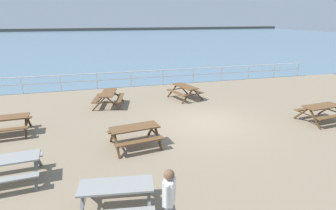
# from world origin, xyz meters

# --- Properties ---
(ground_plane) EXTENTS (30.00, 24.00, 0.20)m
(ground_plane) POSITION_xyz_m (0.00, 0.00, -0.10)
(ground_plane) COLOR gray
(sea_band) EXTENTS (142.00, 90.00, 0.01)m
(sea_band) POSITION_xyz_m (0.00, 52.75, 0.00)
(sea_band) COLOR slate
(sea_band) RESTS_ON ground
(distant_shoreline) EXTENTS (142.00, 6.00, 1.80)m
(distant_shoreline) POSITION_xyz_m (0.00, 95.75, 0.00)
(distant_shoreline) COLOR #4C4C47
(distant_shoreline) RESTS_ON ground
(seaward_railing) EXTENTS (23.07, 0.07, 1.08)m
(seaward_railing) POSITION_xyz_m (-0.00, 7.75, 0.76)
(seaward_railing) COLOR white
(seaward_railing) RESTS_ON ground
(picnic_table_near_left) EXTENTS (1.86, 2.08, 0.80)m
(picnic_table_near_left) POSITION_xyz_m (-4.09, 3.78, 0.58)
(picnic_table_near_left) COLOR brown
(picnic_table_near_left) RESTS_ON ground
(picnic_table_near_right) EXTENTS (1.94, 1.70, 0.80)m
(picnic_table_near_right) POSITION_xyz_m (5.25, -1.21, 0.58)
(picnic_table_near_right) COLOR brown
(picnic_table_near_right) RESTS_ON ground
(picnic_table_mid_centre) EXTENTS (1.94, 2.15, 0.80)m
(picnic_table_mid_centre) POSITION_xyz_m (0.39, 4.03, 0.58)
(picnic_table_mid_centre) COLOR brown
(picnic_table_mid_centre) RESTS_ON ground
(picnic_table_far_left) EXTENTS (1.90, 1.65, 0.80)m
(picnic_table_far_left) POSITION_xyz_m (-7.40, -2.82, 0.58)
(picnic_table_far_left) COLOR gray
(picnic_table_far_left) RESTS_ON ground
(picnic_table_far_right) EXTENTS (1.90, 1.65, 0.80)m
(picnic_table_far_right) POSITION_xyz_m (-8.40, 0.98, 0.58)
(picnic_table_far_right) COLOR brown
(picnic_table_far_right) RESTS_ON ground
(picnic_table_seaward) EXTENTS (2.00, 1.76, 0.80)m
(picnic_table_seaward) POSITION_xyz_m (-4.44, -4.96, 0.58)
(picnic_table_seaward) COLOR gray
(picnic_table_seaward) RESTS_ON ground
(picnic_table_corner) EXTENTS (1.99, 1.75, 0.80)m
(picnic_table_corner) POSITION_xyz_m (-3.45, -1.44, 0.58)
(picnic_table_corner) COLOR brown
(picnic_table_corner) RESTS_ON ground
(visitor) EXTENTS (0.36, 0.47, 1.66)m
(visitor) POSITION_xyz_m (-3.41, -6.04, 0.95)
(visitor) COLOR slate
(visitor) RESTS_ON ground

